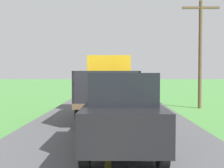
{
  "coord_description": "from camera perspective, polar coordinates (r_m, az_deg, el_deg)",
  "views": [
    {
      "loc": [
        0.14,
        -1.36,
        1.97
      ],
      "look_at": [
        -0.02,
        13.8,
        1.4
      ],
      "focal_mm": 42.33,
      "sensor_mm": 36.0,
      "label": 1
    }
  ],
  "objects": [
    {
      "name": "banana_truck_near",
      "position": [
        12.49,
        -0.58,
        -0.2
      ],
      "size": [
        2.38,
        5.82,
        2.8
      ],
      "color": "#2D2D30",
      "rests_on": "road_surface"
    },
    {
      "name": "utility_pole_roadside",
      "position": [
        16.03,
        18.53,
        7.04
      ],
      "size": [
        2.11,
        0.2,
        6.15
      ],
      "color": "brown",
      "rests_on": "ground"
    },
    {
      "name": "following_car",
      "position": [
        6.49,
        2.19,
        -5.82
      ],
      "size": [
        1.74,
        4.1,
        1.92
      ],
      "color": "black",
      "rests_on": "road_surface"
    }
  ]
}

